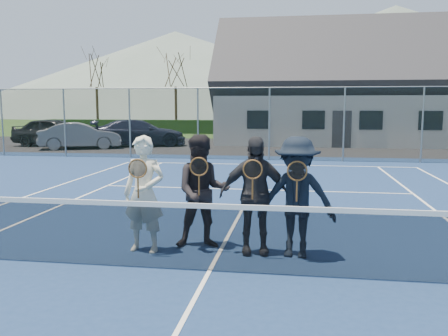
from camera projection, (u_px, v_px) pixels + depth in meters
The scene contains 21 objects.
ground at pixel (276, 147), 26.06m from camera, with size 220.00×220.00×0.00m, color #2B491A.
court_surface at pixel (209, 272), 6.46m from camera, with size 30.00×30.00×0.02m, color navy.
tarmac_carpark at pixel (205, 146), 26.66m from camera, with size 40.00×12.00×0.01m, color black.
hedge_row at pixel (283, 127), 37.74m from camera, with size 40.00×1.20×1.10m, color black.
hill_west at pixel (176, 74), 102.15m from camera, with size 110.00×110.00×18.00m, color slate.
hill_centre at pixel (394, 62), 95.07m from camera, with size 120.00×120.00×22.00m, color slate.
car_a at pixel (55, 132), 26.47m from camera, with size 1.88×4.67×1.59m, color black.
car_b at pixel (80, 136), 24.88m from camera, with size 1.46×4.20×1.38m, color gray.
car_c at pixel (139, 133), 26.49m from camera, with size 2.10×5.16×1.50m, color black.
court_markings at pixel (209, 271), 6.46m from camera, with size 11.03×23.83×0.01m.
tennis_net at pixel (209, 235), 6.39m from camera, with size 11.68×0.08×1.10m.
perimeter_fence at pixel (269, 124), 19.49m from camera, with size 30.07×0.07×3.02m.
clubhouse at pixel (346, 77), 28.85m from camera, with size 15.60×8.20×7.70m.
tree_a at pixel (96, 64), 40.46m from camera, with size 3.20×3.20×7.77m.
tree_b at pixel (175, 63), 39.40m from camera, with size 3.20×3.20×7.77m.
tree_c at pixel (309, 61), 37.73m from camera, with size 3.20×3.20×7.77m.
tree_d at pixel (442, 59), 36.22m from camera, with size 3.20×3.20×7.77m.
player_a at pixel (144, 194), 7.27m from camera, with size 0.70×0.53×1.80m.
player_b at pixel (203, 191), 7.48m from camera, with size 1.01×0.86×1.80m.
player_c at pixel (254, 195), 7.17m from camera, with size 1.11×0.58×1.80m.
player_d at pixel (297, 197), 7.01m from camera, with size 1.24×0.81×1.80m.
Camera 1 is at (1.15, -6.12, 2.27)m, focal length 38.00 mm.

